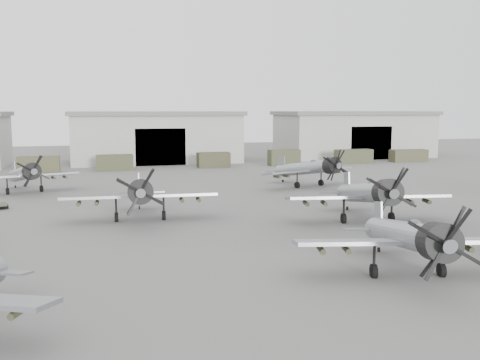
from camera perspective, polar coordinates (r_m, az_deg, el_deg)
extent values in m
plane|color=slate|center=(34.46, 3.58, -7.66)|extent=(220.00, 220.00, 0.00)
cube|color=#B3B3A8|center=(94.15, -9.01, 4.38)|extent=(28.00, 14.00, 8.00)
cube|color=slate|center=(94.02, -9.06, 7.02)|extent=(29.00, 14.80, 0.70)
cube|color=black|center=(87.47, -8.47, 3.50)|extent=(8.12, 0.40, 6.00)
cube|color=#B3B3A8|center=(105.59, 12.00, 4.64)|extent=(28.00, 14.00, 8.00)
cube|color=slate|center=(105.47, 12.06, 7.00)|extent=(29.00, 14.80, 0.70)
cube|color=black|center=(99.68, 13.80, 3.85)|extent=(8.12, 0.40, 6.00)
cube|color=#44452D|center=(82.05, -20.66, 1.55)|extent=(5.72, 2.20, 2.34)
cube|color=#40422B|center=(81.81, -13.24, 1.82)|extent=(5.38, 2.20, 2.34)
cube|color=#3C3C27|center=(83.84, -2.84, 2.15)|extent=(5.01, 2.20, 2.37)
cube|color=#3F442C|center=(87.20, 4.71, 2.41)|extent=(5.01, 2.20, 2.56)
cube|color=#42452D|center=(92.32, 12.02, 2.48)|extent=(6.28, 2.20, 2.34)
cube|color=#47462E|center=(97.70, 17.53, 2.50)|extent=(6.57, 2.20, 2.10)
cylinder|color=#94969C|center=(31.01, 17.08, -5.58)|extent=(3.79, 10.49, 3.07)
cylinder|color=black|center=(26.67, 20.50, -6.23)|extent=(2.17, 1.94, 2.04)
cube|color=#94969C|center=(30.53, 17.44, -6.28)|extent=(12.46, 4.88, 0.55)
cube|color=#94969C|center=(35.26, 14.56, -3.67)|extent=(0.48, 1.62, 1.96)
ellipsoid|color=#3F4C54|center=(29.38, 18.18, -4.57)|extent=(0.84, 1.28, 0.55)
cylinder|color=black|center=(30.17, 14.07, -9.42)|extent=(0.45, 0.83, 0.79)
cylinder|color=black|center=(31.44, 20.68, -8.99)|extent=(0.45, 0.83, 0.79)
cylinder|color=black|center=(35.46, 14.59, -7.21)|extent=(0.19, 0.33, 0.31)
cylinder|color=#9C9EA4|center=(44.99, -10.66, -1.30)|extent=(2.28, 10.74, 3.14)
cylinder|color=black|center=(40.21, -10.57, -1.27)|extent=(2.02, 1.72, 2.09)
cube|color=#9C9EA4|center=(44.44, -10.64, -1.75)|extent=(12.69, 3.13, 0.56)
cube|color=#9C9EA4|center=(49.64, -10.76, -0.30)|extent=(0.24, 1.68, 2.01)
ellipsoid|color=#3F4C54|center=(43.27, -10.65, -0.44)|extent=(0.69, 1.25, 0.56)
cylinder|color=black|center=(44.54, -13.05, -3.89)|extent=(0.34, 0.82, 0.80)
cylinder|color=black|center=(44.59, -8.13, -3.76)|extent=(0.34, 0.82, 0.80)
cylinder|color=black|center=(49.69, -10.69, -2.89)|extent=(0.14, 0.33, 0.32)
cylinder|color=gray|center=(44.68, 13.17, -1.32)|extent=(3.44, 11.17, 3.26)
cylinder|color=black|center=(40.02, 15.48, -1.29)|extent=(2.24, 1.97, 2.17)
cube|color=gray|center=(44.14, 13.43, -1.79)|extent=(13.25, 4.51, 0.59)
cube|color=gray|center=(49.27, 11.33, -0.27)|extent=(0.42, 1.73, 2.08)
ellipsoid|color=#3F4C54|center=(42.99, 13.93, -0.42)|extent=(0.83, 1.34, 0.58)
cylinder|color=black|center=(43.63, 10.98, -4.06)|extent=(0.43, 0.87, 0.83)
cylinder|color=black|center=(44.93, 15.84, -3.87)|extent=(0.43, 0.87, 0.83)
cylinder|color=black|center=(49.33, 11.37, -2.97)|extent=(0.18, 0.35, 0.33)
cylinder|color=#9EA2A6|center=(63.14, -22.19, 0.61)|extent=(4.40, 9.72, 2.88)
cylinder|color=black|center=(58.85, -21.34, 0.86)|extent=(2.12, 1.94, 1.92)
cube|color=#9EA2A6|center=(62.63, -22.08, 0.35)|extent=(11.59, 5.57, 0.52)
cube|color=#9EA2A6|center=(67.35, -22.97, 1.10)|extent=(0.59, 1.49, 1.84)
ellipsoid|color=#3F4C54|center=(61.61, -21.94, 1.25)|extent=(0.87, 1.23, 0.52)
cylinder|color=black|center=(62.30, -23.55, -1.13)|extent=(0.48, 0.78, 0.74)
cylinder|color=black|center=(63.02, -20.42, -0.88)|extent=(0.48, 0.78, 0.74)
cylinder|color=black|center=(67.32, -22.84, -0.65)|extent=(0.20, 0.32, 0.30)
cylinder|color=#909398|center=(63.62, 6.97, 1.25)|extent=(4.49, 10.21, 3.02)
cylinder|color=black|center=(60.18, 9.78, 1.53)|extent=(2.21, 2.01, 2.01)
cube|color=#909398|center=(63.21, 7.30, 0.98)|extent=(12.16, 5.69, 0.54)
cube|color=#909398|center=(67.11, 4.46, 1.74)|extent=(0.60, 1.57, 1.93)
ellipsoid|color=#3F4C54|center=(62.37, 7.90, 1.92)|extent=(0.90, 1.28, 0.54)
cylinder|color=black|center=(62.09, 6.11, -0.56)|extent=(0.49, 0.82, 0.77)
cylinder|color=black|center=(64.47, 8.63, -0.30)|extent=(0.49, 0.82, 0.77)
cylinder|color=black|center=(67.14, 4.59, -0.10)|extent=(0.20, 0.33, 0.31)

